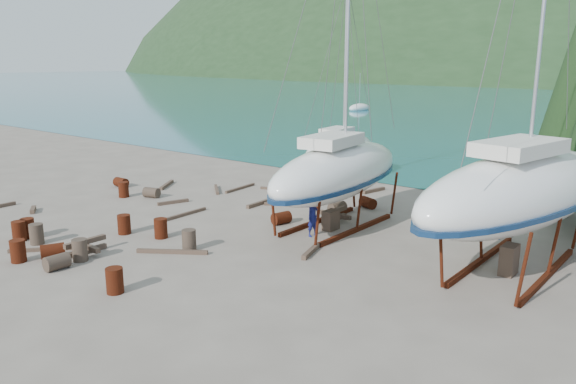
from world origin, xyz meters
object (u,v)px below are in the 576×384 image
Objects in this scene: large_sailboat_far at (521,190)px; small_sailboat_shore at (340,150)px; worker at (313,218)px; large_sailboat_near at (338,171)px.

large_sailboat_far reaches higher than small_sailboat_shore.
large_sailboat_far is 1.51× the size of small_sailboat_shore.
large_sailboat_far is 8.70m from worker.
small_sailboat_shore is (-5.69, 8.62, -0.66)m from large_sailboat_near.
small_sailboat_shore is 11.90m from worker.
worker is (-8.29, -1.39, -2.24)m from large_sailboat_far.
large_sailboat_near is 2.60m from worker.
large_sailboat_near is at bearing 10.50° from worker.
large_sailboat_far is at bearing -9.58° from large_sailboat_near.
worker is at bearing -159.81° from large_sailboat_far.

